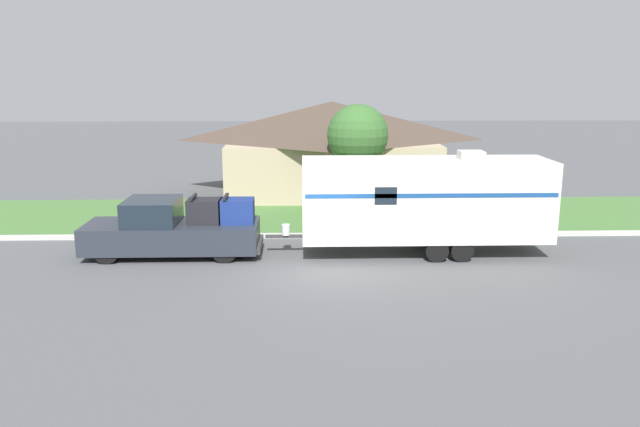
% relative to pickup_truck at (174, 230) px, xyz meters
% --- Properties ---
extents(ground_plane, '(120.00, 120.00, 0.00)m').
position_rel_pickup_truck_xyz_m(ground_plane, '(4.77, -1.58, -0.89)').
color(ground_plane, '#515456').
extents(curb_strip, '(80.00, 0.30, 0.14)m').
position_rel_pickup_truck_xyz_m(curb_strip, '(4.77, 2.17, -0.82)').
color(curb_strip, beige).
rests_on(curb_strip, ground_plane).
extents(lawn_strip, '(80.00, 7.00, 0.03)m').
position_rel_pickup_truck_xyz_m(lawn_strip, '(4.77, 5.82, -0.87)').
color(lawn_strip, '#477538').
rests_on(lawn_strip, ground_plane).
extents(house_across_street, '(10.97, 7.32, 4.58)m').
position_rel_pickup_truck_xyz_m(house_across_street, '(5.78, 11.07, 1.49)').
color(house_across_street, tan).
rests_on(house_across_street, ground_plane).
extents(pickup_truck, '(5.83, 2.09, 2.03)m').
position_rel_pickup_truck_xyz_m(pickup_truck, '(0.00, 0.00, 0.00)').
color(pickup_truck, black).
rests_on(pickup_truck, ground_plane).
extents(travel_trailer, '(9.43, 2.31, 3.48)m').
position_rel_pickup_truck_xyz_m(travel_trailer, '(8.38, -0.00, 0.99)').
color(travel_trailer, black).
rests_on(travel_trailer, ground_plane).
extents(mailbox, '(0.48, 0.20, 1.24)m').
position_rel_pickup_truck_xyz_m(mailbox, '(12.29, 2.72, 0.07)').
color(mailbox, brown).
rests_on(mailbox, ground_plane).
extents(tree_in_yard, '(2.59, 2.59, 4.72)m').
position_rel_pickup_truck_xyz_m(tree_in_yard, '(6.63, 5.93, 2.53)').
color(tree_in_yard, brown).
rests_on(tree_in_yard, ground_plane).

